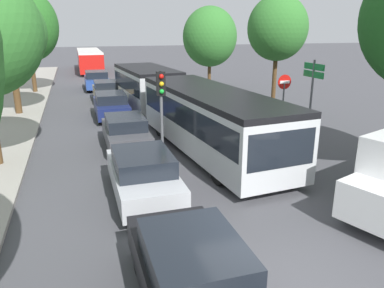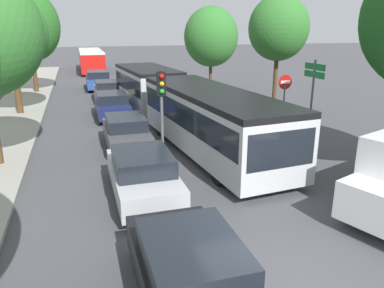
# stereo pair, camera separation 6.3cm
# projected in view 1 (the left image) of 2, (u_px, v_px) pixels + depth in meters

# --- Properties ---
(kerb_strip_left) EXTENTS (3.20, 50.55, 0.14)m
(kerb_strip_left) POSITION_uv_depth(u_px,v_px,m) (19.00, 107.00, 23.93)
(kerb_strip_left) COLOR #9E998E
(kerb_strip_left) RESTS_ON ground
(articulated_bus) EXTENTS (4.22, 17.63, 2.59)m
(articulated_bus) POSITION_uv_depth(u_px,v_px,m) (178.00, 101.00, 18.45)
(articulated_bus) COLOR silver
(articulated_bus) RESTS_ON ground
(city_bus_rear) EXTENTS (2.53, 11.28, 2.43)m
(city_bus_rear) POSITION_uv_depth(u_px,v_px,m) (89.00, 59.00, 43.53)
(city_bus_rear) COLOR red
(city_bus_rear) RESTS_ON ground
(queued_car_black) EXTENTS (1.79, 4.21, 1.46)m
(queued_car_black) POSITION_uv_depth(u_px,v_px,m) (193.00, 274.00, 6.71)
(queued_car_black) COLOR black
(queued_car_black) RESTS_ON ground
(queued_car_silver) EXTENTS (1.78, 4.19, 1.46)m
(queued_car_silver) POSITION_uv_depth(u_px,v_px,m) (143.00, 174.00, 11.27)
(queued_car_silver) COLOR #B7BABF
(queued_car_silver) RESTS_ON ground
(queued_car_graphite) EXTENTS (1.71, 4.02, 1.40)m
(queued_car_graphite) POSITION_uv_depth(u_px,v_px,m) (126.00, 132.00, 15.95)
(queued_car_graphite) COLOR #47474C
(queued_car_graphite) RESTS_ON ground
(queued_car_navy) EXTENTS (1.76, 4.13, 1.44)m
(queued_car_navy) POSITION_uv_depth(u_px,v_px,m) (111.00, 105.00, 21.27)
(queued_car_navy) COLOR navy
(queued_car_navy) RESTS_ON ground
(queued_car_tan) EXTENTS (1.72, 4.05, 1.41)m
(queued_car_tan) POSITION_uv_depth(u_px,v_px,m) (106.00, 91.00, 26.10)
(queued_car_tan) COLOR tan
(queued_car_tan) RESTS_ON ground
(queued_car_blue) EXTENTS (1.86, 4.37, 1.52)m
(queued_car_blue) POSITION_uv_depth(u_px,v_px,m) (97.00, 80.00, 30.97)
(queued_car_blue) COLOR #284799
(queued_car_blue) RESTS_ON ground
(traffic_light) EXTENTS (0.33, 0.36, 3.40)m
(traffic_light) POSITION_uv_depth(u_px,v_px,m) (161.00, 95.00, 14.18)
(traffic_light) COLOR #56595E
(traffic_light) RESTS_ON ground
(no_entry_sign) EXTENTS (0.70, 0.08, 2.82)m
(no_entry_sign) POSITION_uv_depth(u_px,v_px,m) (284.00, 94.00, 18.01)
(no_entry_sign) COLOR #56595E
(no_entry_sign) RESTS_ON ground
(direction_sign_post) EXTENTS (0.10, 1.40, 3.60)m
(direction_sign_post) POSITION_uv_depth(u_px,v_px,m) (312.00, 83.00, 16.80)
(direction_sign_post) COLOR #56595E
(direction_sign_post) RESTS_ON ground
(tree_left_far) EXTENTS (4.12, 4.12, 6.91)m
(tree_left_far) POSITION_uv_depth(u_px,v_px,m) (8.00, 33.00, 20.67)
(tree_left_far) COLOR #51381E
(tree_left_far) RESTS_ON ground
(tree_left_distant) EXTENTS (4.51, 4.51, 7.69)m
(tree_left_distant) POSITION_uv_depth(u_px,v_px,m) (27.00, 28.00, 27.95)
(tree_left_distant) COLOR #51381E
(tree_left_distant) RESTS_ON ground
(tree_right_mid) EXTENTS (3.30, 3.30, 6.70)m
(tree_right_mid) POSITION_uv_depth(u_px,v_px,m) (278.00, 28.00, 20.51)
(tree_right_mid) COLOR #51381E
(tree_right_mid) RESTS_ON ground
(tree_right_far) EXTENTS (4.32, 4.32, 6.58)m
(tree_right_far) POSITION_uv_depth(u_px,v_px,m) (210.00, 37.00, 29.86)
(tree_right_far) COLOR #51381E
(tree_right_far) RESTS_ON ground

